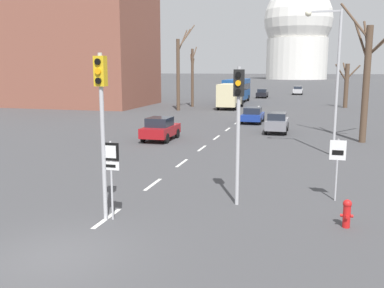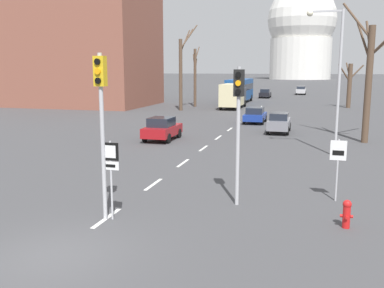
% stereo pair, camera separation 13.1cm
% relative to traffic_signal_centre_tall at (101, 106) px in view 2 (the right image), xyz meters
% --- Properties ---
extents(ground_plane, '(800.00, 800.00, 0.00)m').
position_rel_traffic_signal_centre_tall_xyz_m(ground_plane, '(-0.01, -3.05, -3.85)').
color(ground_plane, '#424244').
extents(lane_stripe_0, '(0.16, 2.00, 0.01)m').
position_rel_traffic_signal_centre_tall_xyz_m(lane_stripe_0, '(-0.01, 0.09, -3.85)').
color(lane_stripe_0, silver).
rests_on(lane_stripe_0, ground_plane).
extents(lane_stripe_1, '(0.16, 2.00, 0.01)m').
position_rel_traffic_signal_centre_tall_xyz_m(lane_stripe_1, '(-0.01, 4.59, -3.85)').
color(lane_stripe_1, silver).
rests_on(lane_stripe_1, ground_plane).
extents(lane_stripe_2, '(0.16, 2.00, 0.01)m').
position_rel_traffic_signal_centre_tall_xyz_m(lane_stripe_2, '(-0.01, 9.09, -3.85)').
color(lane_stripe_2, silver).
rests_on(lane_stripe_2, ground_plane).
extents(lane_stripe_3, '(0.16, 2.00, 0.01)m').
position_rel_traffic_signal_centre_tall_xyz_m(lane_stripe_3, '(-0.01, 13.59, -3.85)').
color(lane_stripe_3, silver).
rests_on(lane_stripe_3, ground_plane).
extents(lane_stripe_4, '(0.16, 2.00, 0.01)m').
position_rel_traffic_signal_centre_tall_xyz_m(lane_stripe_4, '(-0.01, 18.09, -3.85)').
color(lane_stripe_4, silver).
rests_on(lane_stripe_4, ground_plane).
extents(lane_stripe_5, '(0.16, 2.00, 0.01)m').
position_rel_traffic_signal_centre_tall_xyz_m(lane_stripe_5, '(-0.01, 22.59, -3.85)').
color(lane_stripe_5, silver).
rests_on(lane_stripe_5, ground_plane).
extents(lane_stripe_6, '(0.16, 2.00, 0.01)m').
position_rel_traffic_signal_centre_tall_xyz_m(lane_stripe_6, '(-0.01, 27.09, -3.85)').
color(lane_stripe_6, silver).
rests_on(lane_stripe_6, ground_plane).
extents(lane_stripe_7, '(0.16, 2.00, 0.01)m').
position_rel_traffic_signal_centre_tall_xyz_m(lane_stripe_7, '(-0.01, 31.59, -3.85)').
color(lane_stripe_7, silver).
rests_on(lane_stripe_7, ground_plane).
extents(lane_stripe_8, '(0.16, 2.00, 0.01)m').
position_rel_traffic_signal_centre_tall_xyz_m(lane_stripe_8, '(-0.01, 36.09, -3.85)').
color(lane_stripe_8, silver).
rests_on(lane_stripe_8, ground_plane).
extents(lane_stripe_9, '(0.16, 2.00, 0.01)m').
position_rel_traffic_signal_centre_tall_xyz_m(lane_stripe_9, '(-0.01, 40.59, -3.85)').
color(lane_stripe_9, silver).
rests_on(lane_stripe_9, ground_plane).
extents(lane_stripe_10, '(0.16, 2.00, 0.01)m').
position_rel_traffic_signal_centre_tall_xyz_m(lane_stripe_10, '(-0.01, 45.09, -3.85)').
color(lane_stripe_10, silver).
rests_on(lane_stripe_10, ground_plane).
extents(traffic_signal_centre_tall, '(0.36, 0.34, 5.55)m').
position_rel_traffic_signal_centre_tall_xyz_m(traffic_signal_centre_tall, '(0.00, 0.00, 0.00)').
color(traffic_signal_centre_tall, '#B2B2B7').
rests_on(traffic_signal_centre_tall, ground_plane).
extents(traffic_signal_near_right, '(0.36, 0.34, 5.13)m').
position_rel_traffic_signal_centre_tall_xyz_m(traffic_signal_near_right, '(4.03, 2.79, -0.28)').
color(traffic_signal_near_right, '#B2B2B7').
rests_on(traffic_signal_near_right, ground_plane).
extents(route_sign_post, '(0.60, 0.08, 2.70)m').
position_rel_traffic_signal_centre_tall_xyz_m(route_sign_post, '(0.23, 0.06, -2.00)').
color(route_sign_post, '#B2B2B7').
rests_on(route_sign_post, ground_plane).
extents(speed_limit_sign, '(0.60, 0.08, 2.42)m').
position_rel_traffic_signal_centre_tall_xyz_m(speed_limit_sign, '(7.64, 4.27, -2.21)').
color(speed_limit_sign, '#B2B2B7').
rests_on(speed_limit_sign, ground_plane).
extents(fire_hydrant, '(0.40, 0.34, 0.93)m').
position_rel_traffic_signal_centre_tall_xyz_m(fire_hydrant, '(7.82, 1.37, -3.35)').
color(fire_hydrant, red).
rests_on(fire_hydrant, ground_plane).
extents(street_lamp_right, '(2.03, 0.36, 8.31)m').
position_rel_traffic_signal_centre_tall_xyz_m(street_lamp_right, '(7.64, 13.30, 1.23)').
color(street_lamp_right, '#B2B2B7').
rests_on(street_lamp_right, ground_plane).
extents(sedan_near_left, '(1.83, 4.16, 1.54)m').
position_rel_traffic_signal_centre_tall_xyz_m(sedan_near_left, '(-1.42, 62.76, -3.07)').
color(sedan_near_left, black).
rests_on(sedan_near_left, ground_plane).
extents(sedan_near_right, '(1.87, 4.43, 1.62)m').
position_rel_traffic_signal_centre_tall_xyz_m(sedan_near_right, '(4.29, 74.35, -3.01)').
color(sedan_near_right, '#B7B7BC').
rests_on(sedan_near_right, ground_plane).
extents(sedan_mid_centre, '(1.69, 3.83, 1.61)m').
position_rel_traffic_signal_centre_tall_xyz_m(sedan_mid_centre, '(4.12, 21.75, -3.02)').
color(sedan_mid_centre, slate).
rests_on(sedan_mid_centre, ground_plane).
extents(sedan_far_left, '(1.87, 3.85, 1.48)m').
position_rel_traffic_signal_centre_tall_xyz_m(sedan_far_left, '(1.47, 27.42, -3.10)').
color(sedan_far_left, navy).
rests_on(sedan_far_left, ground_plane).
extents(sedan_far_right, '(1.91, 3.90, 1.65)m').
position_rel_traffic_signal_centre_tall_xyz_m(sedan_far_right, '(-3.64, 15.88, -3.01)').
color(sedan_far_right, maroon).
rests_on(sedan_far_right, ground_plane).
extents(city_bus, '(2.66, 10.80, 3.48)m').
position_rel_traffic_signal_centre_tall_xyz_m(city_bus, '(-3.90, 50.76, -1.80)').
color(city_bus, '#19478C').
rests_on(city_bus, ground_plane).
extents(delivery_truck, '(2.44, 7.20, 3.14)m').
position_rel_traffic_signal_centre_tall_xyz_m(delivery_truck, '(-3.18, 41.33, -2.15)').
color(delivery_truck, '#333842').
rests_on(delivery_truck, ground_plane).
extents(bare_tree_left_near, '(0.96, 1.77, 7.93)m').
position_rel_traffic_signal_centre_tall_xyz_m(bare_tree_left_near, '(-8.56, 42.70, 0.18)').
color(bare_tree_left_near, brown).
rests_on(bare_tree_left_near, ground_plane).
extents(bare_tree_right_near, '(4.80, 3.49, 9.65)m').
position_rel_traffic_signal_centre_tall_xyz_m(bare_tree_right_near, '(10.22, 18.82, 0.78)').
color(bare_tree_right_near, brown).
rests_on(bare_tree_right_near, ground_plane).
extents(bare_tree_left_far, '(1.51, 3.67, 10.39)m').
position_rel_traffic_signal_centre_tall_xyz_m(bare_tree_left_far, '(-8.79, 37.41, 1.07)').
color(bare_tree_left_far, brown).
rests_on(bare_tree_left_far, ground_plane).
extents(bare_tree_right_far, '(3.23, 2.28, 5.83)m').
position_rel_traffic_signal_centre_tall_xyz_m(bare_tree_right_far, '(11.06, 46.45, -0.77)').
color(bare_tree_right_far, brown).
rests_on(bare_tree_right_far, ground_plane).
extents(capitol_dome, '(31.35, 31.35, 44.29)m').
position_rel_traffic_signal_centre_tall_xyz_m(capitol_dome, '(-0.01, 198.36, 17.72)').
color(capitol_dome, silver).
rests_on(capitol_dome, ground_plane).
extents(apartment_block_left, '(18.00, 14.00, 20.93)m').
position_rel_traffic_signal_centre_tall_xyz_m(apartment_block_left, '(-23.94, 41.27, 6.62)').
color(apartment_block_left, brown).
rests_on(apartment_block_left, ground_plane).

